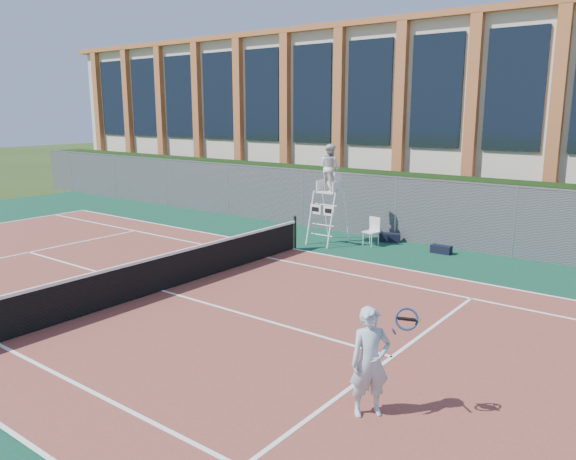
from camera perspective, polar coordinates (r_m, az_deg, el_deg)
The scene contains 12 objects.
ground at distance 14.53m, azimuth -12.69°, elevation -6.13°, with size 120.00×120.00×0.00m, color #233814.
apron at distance 15.15m, azimuth -9.79°, elevation -5.23°, with size 36.00×20.00×0.01m, color #0D3A2A.
tennis_court at distance 14.52m, azimuth -12.70°, elevation -6.06°, with size 23.77×10.97×0.02m, color brown.
tennis_net at distance 14.37m, azimuth -12.79°, elevation -4.10°, with size 0.10×11.30×1.10m.
fence at distance 20.84m, azimuth 5.97°, elevation 2.70°, with size 40.00×0.06×2.20m, color #595E60, non-canonical shape.
hedge at distance 21.86m, azimuth 7.62°, elevation 3.10°, with size 40.00×1.40×2.20m, color black.
building at distance 28.78m, azimuth 15.85°, elevation 10.97°, with size 45.00×10.60×8.22m.
umpire_chair at distance 18.98m, azimuth 4.26°, elevation 6.05°, with size 0.95×1.46×3.41m.
plastic_chair at distance 19.05m, azimuth 8.61°, elevation 0.12°, with size 0.51×0.51×0.95m.
sports_bag_near at distance 19.72m, azimuth 10.30°, elevation -0.76°, with size 0.69×0.27×0.29m, color black.
sports_bag_far at distance 18.50m, azimuth 15.30°, elevation -1.90°, with size 0.65×0.28×0.26m, color black.
tennis_player at distance 8.50m, azimuth 8.36°, elevation -13.08°, with size 0.98×0.79×1.68m.
Camera 1 is at (10.69, -8.77, 4.46)m, focal length 35.00 mm.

